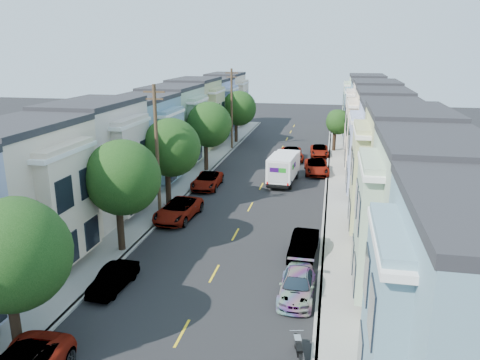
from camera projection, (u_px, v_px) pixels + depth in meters
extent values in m
plane|color=black|center=(235.00, 235.00, 32.77)|extent=(160.00, 160.00, 0.00)
cube|color=black|center=(266.00, 178.00, 46.92)|extent=(12.00, 70.00, 0.02)
cube|color=gray|center=(208.00, 174.00, 48.04)|extent=(0.30, 70.00, 0.15)
cube|color=gray|center=(327.00, 181.00, 45.77)|extent=(0.30, 70.00, 0.15)
cube|color=gray|center=(195.00, 174.00, 48.28)|extent=(2.60, 70.00, 0.15)
cube|color=gray|center=(341.00, 181.00, 45.53)|extent=(2.60, 70.00, 0.15)
cube|color=gold|center=(266.00, 178.00, 46.92)|extent=(0.12, 70.00, 0.01)
cube|color=#9EA9CB|center=(161.00, 173.00, 49.01)|extent=(5.00, 70.00, 8.50)
cube|color=#9EA9CB|center=(381.00, 184.00, 44.83)|extent=(5.00, 70.00, 8.50)
cylinder|color=black|center=(15.00, 320.00, 19.94)|extent=(0.44, 0.44, 2.87)
sphere|color=#2F5C20|center=(11.00, 255.00, 19.04)|extent=(4.70, 4.70, 4.70)
cylinder|color=black|center=(121.00, 227.00, 29.68)|extent=(0.44, 0.44, 3.31)
sphere|color=#2F5C20|center=(121.00, 177.00, 28.72)|extent=(4.70, 4.70, 4.70)
cylinder|color=black|center=(168.00, 187.00, 38.08)|extent=(0.44, 0.44, 3.35)
sphere|color=#2F5C20|center=(170.00, 147.00, 37.12)|extent=(4.70, 4.70, 4.70)
cylinder|color=black|center=(206.00, 156.00, 49.15)|extent=(0.44, 0.44, 3.34)
sphere|color=#2F5C20|center=(208.00, 124.00, 48.19)|extent=(4.70, 4.70, 4.70)
cylinder|color=black|center=(236.00, 132.00, 63.92)|extent=(0.44, 0.44, 3.10)
sphere|color=#2F5C20|center=(238.00, 108.00, 62.99)|extent=(4.70, 4.70, 4.70)
cylinder|color=black|center=(334.00, 141.00, 58.58)|extent=(0.44, 0.44, 2.65)
sphere|color=#2F5C20|center=(338.00, 122.00, 57.86)|extent=(3.10, 3.10, 3.10)
cylinder|color=#42301E|center=(157.00, 155.00, 34.47)|extent=(0.26, 0.26, 10.00)
cube|color=#42301E|center=(154.00, 92.00, 33.21)|extent=(1.60, 0.12, 0.12)
cylinder|color=#42301E|center=(232.00, 110.00, 59.00)|extent=(0.26, 0.26, 10.00)
cube|color=#42301E|center=(232.00, 73.00, 57.74)|extent=(1.60, 0.12, 0.12)
cube|color=white|center=(283.00, 168.00, 43.96)|extent=(2.25, 4.03, 2.20)
cube|color=white|center=(286.00, 161.00, 46.77)|extent=(2.25, 1.87, 2.03)
cube|color=black|center=(283.00, 178.00, 45.08)|extent=(2.07, 5.79, 0.22)
cube|color=#2D0A51|center=(277.00, 170.00, 42.05)|extent=(0.84, 0.04, 0.41)
cube|color=#198C1E|center=(285.00, 171.00, 41.91)|extent=(0.66, 0.04, 0.41)
cylinder|color=black|center=(270.00, 184.00, 43.47)|extent=(0.26, 0.84, 0.84)
cylinder|color=black|center=(292.00, 185.00, 43.09)|extent=(0.26, 0.84, 0.84)
cylinder|color=black|center=(275.00, 173.00, 47.03)|extent=(0.26, 0.84, 0.84)
cylinder|color=black|center=(295.00, 175.00, 46.65)|extent=(0.26, 0.84, 0.84)
imported|color=black|center=(292.00, 154.00, 54.22)|extent=(3.16, 5.51, 1.45)
imported|color=black|center=(113.00, 279.00, 25.23)|extent=(1.52, 3.75, 1.22)
imported|color=#A6B2BF|center=(178.00, 210.00, 35.55)|extent=(2.87, 5.50, 1.48)
imported|color=maroon|center=(207.00, 181.00, 43.51)|extent=(2.48, 5.09, 1.39)
imported|color=#535962|center=(297.00, 286.00, 24.45)|extent=(1.84, 4.28, 1.28)
imported|color=white|center=(304.00, 245.00, 29.30)|extent=(1.78, 4.36, 1.42)
imported|color=black|center=(317.00, 167.00, 48.39)|extent=(2.86, 5.37, 1.44)
imported|color=#0B093A|center=(319.00, 151.00, 56.46)|extent=(2.40, 4.68, 1.27)
cylinder|color=black|center=(299.00, 341.00, 20.36)|extent=(0.12, 0.64, 0.64)
cube|color=black|center=(298.00, 347.00, 19.64)|extent=(0.22, 1.11, 0.18)
cube|color=#B2B2B2|center=(299.00, 340.00, 19.83)|extent=(0.28, 0.44, 0.22)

